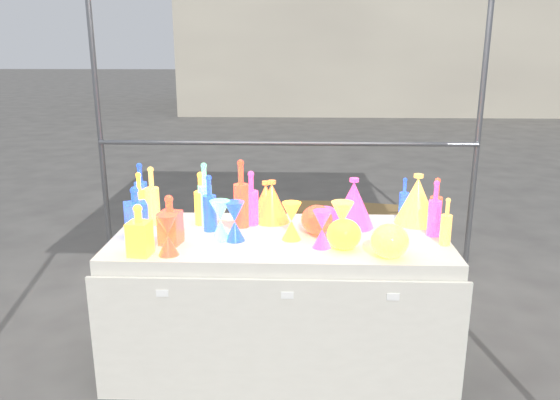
{
  "coord_description": "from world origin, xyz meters",
  "views": [
    {
      "loc": [
        0.1,
        -2.8,
        1.74
      ],
      "look_at": [
        0.0,
        0.0,
        0.95
      ],
      "focal_mm": 35.0,
      "sensor_mm": 36.0,
      "label": 1
    }
  ],
  "objects_px": {
    "bottle_0": "(140,195)",
    "hourglass_0": "(168,235)",
    "decanter_0": "(139,230)",
    "cardboard_box_closed": "(320,225)",
    "display_table": "(280,299)",
    "lampshade_0": "(266,200)",
    "globe_0": "(344,236)"
  },
  "relations": [
    {
      "from": "bottle_0",
      "to": "hourglass_0",
      "type": "bearing_deg",
      "value": -63.03
    },
    {
      "from": "decanter_0",
      "to": "cardboard_box_closed",
      "type": "bearing_deg",
      "value": 73.35
    },
    {
      "from": "bottle_0",
      "to": "decanter_0",
      "type": "bearing_deg",
      "value": -74.26
    },
    {
      "from": "display_table",
      "to": "lampshade_0",
      "type": "bearing_deg",
      "value": 107.91
    },
    {
      "from": "display_table",
      "to": "bottle_0",
      "type": "height_order",
      "value": "bottle_0"
    },
    {
      "from": "decanter_0",
      "to": "hourglass_0",
      "type": "relative_size",
      "value": 1.26
    },
    {
      "from": "cardboard_box_closed",
      "to": "bottle_0",
      "type": "relative_size",
      "value": 1.8
    },
    {
      "from": "display_table",
      "to": "cardboard_box_closed",
      "type": "distance_m",
      "value": 1.94
    },
    {
      "from": "cardboard_box_closed",
      "to": "bottle_0",
      "type": "height_order",
      "value": "bottle_0"
    },
    {
      "from": "display_table",
      "to": "hourglass_0",
      "type": "distance_m",
      "value": 0.78
    },
    {
      "from": "cardboard_box_closed",
      "to": "hourglass_0",
      "type": "bearing_deg",
      "value": -109.97
    },
    {
      "from": "globe_0",
      "to": "cardboard_box_closed",
      "type": "bearing_deg",
      "value": 90.92
    },
    {
      "from": "cardboard_box_closed",
      "to": "globe_0",
      "type": "relative_size",
      "value": 2.83
    },
    {
      "from": "cardboard_box_closed",
      "to": "bottle_0",
      "type": "bearing_deg",
      "value": -125.0
    },
    {
      "from": "decanter_0",
      "to": "hourglass_0",
      "type": "height_order",
      "value": "decanter_0"
    },
    {
      "from": "cardboard_box_closed",
      "to": "decanter_0",
      "type": "height_order",
      "value": "decanter_0"
    },
    {
      "from": "display_table",
      "to": "bottle_0",
      "type": "distance_m",
      "value": 1.04
    },
    {
      "from": "cardboard_box_closed",
      "to": "globe_0",
      "type": "height_order",
      "value": "globe_0"
    },
    {
      "from": "hourglass_0",
      "to": "globe_0",
      "type": "distance_m",
      "value": 0.88
    },
    {
      "from": "display_table",
      "to": "decanter_0",
      "type": "relative_size",
      "value": 7.08
    },
    {
      "from": "cardboard_box_closed",
      "to": "hourglass_0",
      "type": "distance_m",
      "value": 2.45
    },
    {
      "from": "display_table",
      "to": "decanter_0",
      "type": "xyz_separation_m",
      "value": [
        -0.68,
        -0.3,
        0.51
      ]
    },
    {
      "from": "cardboard_box_closed",
      "to": "decanter_0",
      "type": "relative_size",
      "value": 1.9
    },
    {
      "from": "display_table",
      "to": "cardboard_box_closed",
      "type": "relative_size",
      "value": 3.72
    },
    {
      "from": "bottle_0",
      "to": "lampshade_0",
      "type": "xyz_separation_m",
      "value": [
        0.76,
        -0.03,
        -0.02
      ]
    },
    {
      "from": "bottle_0",
      "to": "hourglass_0",
      "type": "distance_m",
      "value": 0.69
    },
    {
      "from": "bottle_0",
      "to": "globe_0",
      "type": "xyz_separation_m",
      "value": [
        1.18,
        -0.5,
        -0.07
      ]
    },
    {
      "from": "display_table",
      "to": "globe_0",
      "type": "height_order",
      "value": "globe_0"
    },
    {
      "from": "display_table",
      "to": "lampshade_0",
      "type": "xyz_separation_m",
      "value": [
        -0.09,
        0.29,
        0.49
      ]
    },
    {
      "from": "display_table",
      "to": "decanter_0",
      "type": "height_order",
      "value": "decanter_0"
    },
    {
      "from": "display_table",
      "to": "hourglass_0",
      "type": "xyz_separation_m",
      "value": [
        -0.54,
        -0.3,
        0.48
      ]
    },
    {
      "from": "globe_0",
      "to": "bottle_0",
      "type": "bearing_deg",
      "value": 157.0
    }
  ]
}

